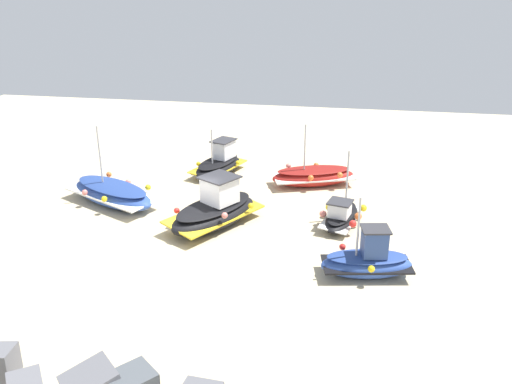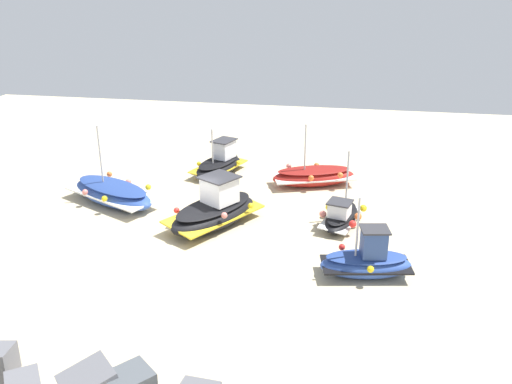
{
  "view_description": "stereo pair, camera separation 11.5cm",
  "coord_description": "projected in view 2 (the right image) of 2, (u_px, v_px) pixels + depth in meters",
  "views": [
    {
      "loc": [
        -6.53,
        19.28,
        10.05
      ],
      "look_at": [
        -2.51,
        -3.11,
        0.9
      ],
      "focal_mm": 38.02,
      "sensor_mm": 36.0,
      "label": 1
    },
    {
      "loc": [
        -6.65,
        19.26,
        10.05
      ],
      "look_at": [
        -2.51,
        -3.11,
        0.9
      ],
      "focal_mm": 38.02,
      "sensor_mm": 36.0,
      "label": 2
    }
  ],
  "objects": [
    {
      "name": "fishing_boat_5",
      "position": [
        220.0,
        163.0,
        29.31
      ],
      "size": [
        2.7,
        3.93,
        2.64
      ],
      "rotation": [
        0.0,
        0.0,
        4.36
      ],
      "color": "black",
      "rests_on": "ground_plane"
    },
    {
      "name": "fishing_boat_3",
      "position": [
        314.0,
        176.0,
        27.62
      ],
      "size": [
        4.52,
        2.88,
        3.26
      ],
      "rotation": [
        0.0,
        0.0,
        3.49
      ],
      "color": "maroon",
      "rests_on": "ground_plane"
    },
    {
      "name": "fishing_boat_1",
      "position": [
        215.0,
        210.0,
        23.14
      ],
      "size": [
        4.03,
        4.9,
        2.22
      ],
      "rotation": [
        0.0,
        0.0,
        4.16
      ],
      "color": "black",
      "rests_on": "ground_plane"
    },
    {
      "name": "fishing_boat_4",
      "position": [
        341.0,
        216.0,
        23.25
      ],
      "size": [
        2.03,
        3.33,
        3.22
      ],
      "rotation": [
        0.0,
        0.0,
        1.32
      ],
      "color": "black",
      "rests_on": "ground_plane"
    },
    {
      "name": "fishing_boat_2",
      "position": [
        112.0,
        193.0,
        25.43
      ],
      "size": [
        5.28,
        3.84,
        3.71
      ],
      "rotation": [
        0.0,
        0.0,
        2.68
      ],
      "color": "#2D4C9E",
      "rests_on": "ground_plane"
    },
    {
      "name": "ground_plane",
      "position": [
        183.0,
        236.0,
        22.44
      ],
      "size": [
        48.9,
        48.9,
        0.0
      ],
      "primitive_type": "plane",
      "color": "beige"
    },
    {
      "name": "fishing_boat_0",
      "position": [
        367.0,
        261.0,
        19.24
      ],
      "size": [
        3.46,
        1.93,
        3.05
      ],
      "rotation": [
        0.0,
        0.0,
        3.33
      ],
      "color": "#2D4C9E",
      "rests_on": "ground_plane"
    }
  ]
}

